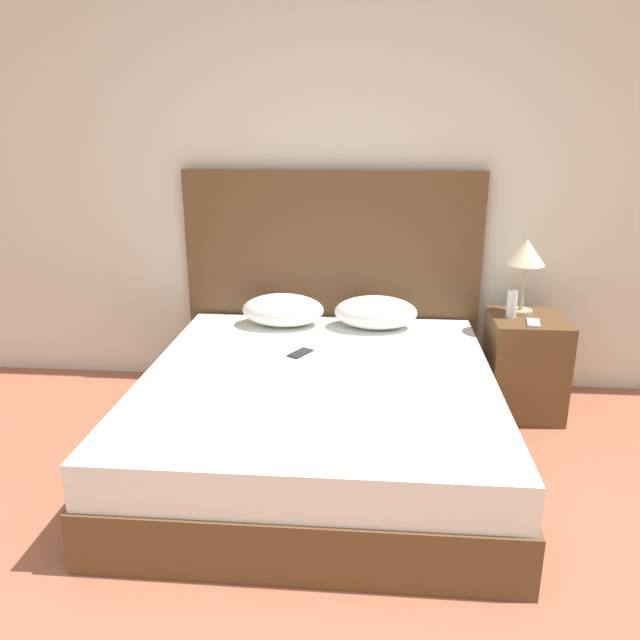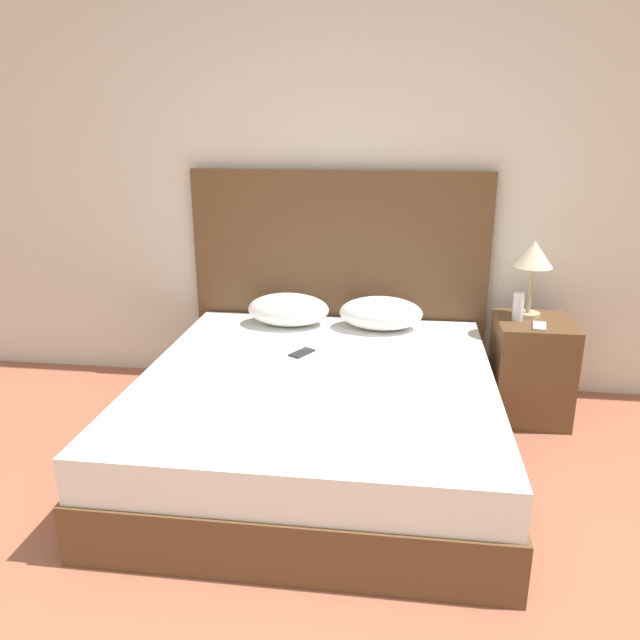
{
  "view_description": "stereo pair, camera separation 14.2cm",
  "coord_description": "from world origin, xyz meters",
  "px_view_note": "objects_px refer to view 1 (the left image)",
  "views": [
    {
      "loc": [
        0.14,
        -1.11,
        1.67
      ],
      "look_at": [
        -0.11,
        1.84,
        0.72
      ],
      "focal_mm": 35.0,
      "sensor_mm": 36.0,
      "label": 1
    },
    {
      "loc": [
        0.29,
        -1.09,
        1.67
      ],
      "look_at": [
        -0.11,
        1.84,
        0.72
      ],
      "focal_mm": 35.0,
      "sensor_mm": 36.0,
      "label": 2
    }
  ],
  "objects_px": {
    "phone_on_bed": "(300,353)",
    "table_lamp": "(526,256)",
    "nightstand": "(524,365)",
    "phone_on_nightstand": "(533,323)",
    "bed": "(318,416)"
  },
  "relations": [
    {
      "from": "phone_on_bed",
      "to": "table_lamp",
      "type": "height_order",
      "value": "table_lamp"
    },
    {
      "from": "nightstand",
      "to": "phone_on_nightstand",
      "type": "height_order",
      "value": "phone_on_nightstand"
    },
    {
      "from": "phone_on_bed",
      "to": "nightstand",
      "type": "relative_size",
      "value": 0.28
    },
    {
      "from": "nightstand",
      "to": "phone_on_bed",
      "type": "bearing_deg",
      "value": -163.63
    },
    {
      "from": "nightstand",
      "to": "phone_on_nightstand",
      "type": "bearing_deg",
      "value": -91.9
    },
    {
      "from": "nightstand",
      "to": "table_lamp",
      "type": "bearing_deg",
      "value": 109.48
    },
    {
      "from": "nightstand",
      "to": "table_lamp",
      "type": "distance_m",
      "value": 0.64
    },
    {
      "from": "bed",
      "to": "phone_on_bed",
      "type": "relative_size",
      "value": 11.67
    },
    {
      "from": "table_lamp",
      "to": "phone_on_bed",
      "type": "bearing_deg",
      "value": -159.55
    },
    {
      "from": "phone_on_bed",
      "to": "table_lamp",
      "type": "bearing_deg",
      "value": 20.45
    },
    {
      "from": "bed",
      "to": "phone_on_bed",
      "type": "distance_m",
      "value": 0.38
    },
    {
      "from": "bed",
      "to": "phone_on_nightstand",
      "type": "bearing_deg",
      "value": 24.55
    },
    {
      "from": "nightstand",
      "to": "bed",
      "type": "bearing_deg",
      "value": -151.11
    },
    {
      "from": "phone_on_bed",
      "to": "nightstand",
      "type": "distance_m",
      "value": 1.35
    },
    {
      "from": "phone_on_bed",
      "to": "phone_on_nightstand",
      "type": "distance_m",
      "value": 1.31
    }
  ]
}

